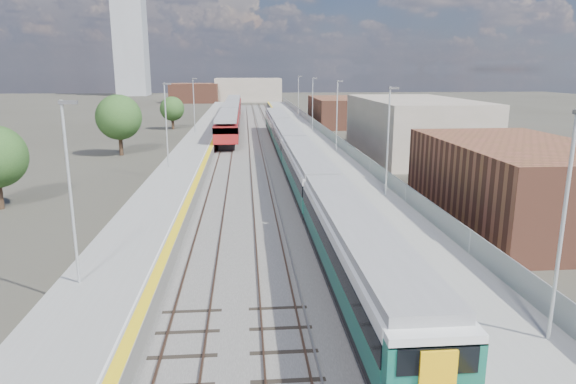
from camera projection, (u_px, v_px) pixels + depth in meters
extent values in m
plane|color=#47443A|center=(272.00, 150.00, 63.09)|extent=(320.00, 320.00, 0.00)
cube|color=#565451|center=(253.00, 147.00, 65.32)|extent=(10.50, 155.00, 0.06)
cube|color=#4C3323|center=(276.00, 143.00, 67.97)|extent=(0.07, 160.00, 0.14)
cube|color=#4C3323|center=(286.00, 143.00, 68.09)|extent=(0.07, 160.00, 0.14)
cube|color=#4C3323|center=(249.00, 144.00, 67.68)|extent=(0.07, 160.00, 0.14)
cube|color=#4C3323|center=(260.00, 143.00, 67.80)|extent=(0.07, 160.00, 0.14)
cube|color=#4C3323|center=(222.00, 144.00, 67.40)|extent=(0.07, 160.00, 0.14)
cube|color=#4C3323|center=(233.00, 144.00, 67.52)|extent=(0.07, 160.00, 0.14)
cube|color=gray|center=(273.00, 143.00, 67.94)|extent=(0.08, 160.00, 0.10)
cube|color=gray|center=(262.00, 144.00, 67.83)|extent=(0.08, 160.00, 0.10)
cube|color=slate|center=(311.00, 143.00, 65.82)|extent=(4.70, 155.00, 1.00)
cube|color=gray|center=(311.00, 139.00, 65.70)|extent=(4.70, 155.00, 0.03)
cube|color=yellow|center=(295.00, 139.00, 65.52)|extent=(0.40, 155.00, 0.01)
cube|color=gray|center=(328.00, 134.00, 65.74)|extent=(0.06, 155.00, 1.20)
cylinder|color=#9EA0A3|center=(562.00, 230.00, 15.99)|extent=(0.12, 0.12, 7.50)
cylinder|color=#9EA0A3|center=(388.00, 142.00, 35.37)|extent=(0.12, 0.12, 7.50)
cube|color=#4C4C4F|center=(394.00, 88.00, 34.54)|extent=(0.70, 0.18, 0.14)
cylinder|color=#9EA0A3|center=(337.00, 116.00, 54.76)|extent=(0.12, 0.12, 7.50)
cube|color=#4C4C4F|center=(340.00, 81.00, 53.93)|extent=(0.70, 0.18, 0.14)
cylinder|color=#9EA0A3|center=(313.00, 104.00, 74.14)|extent=(0.12, 0.12, 7.50)
cube|color=#4C4C4F|center=(315.00, 78.00, 73.31)|extent=(0.70, 0.18, 0.14)
cylinder|color=#9EA0A3|center=(298.00, 97.00, 93.52)|extent=(0.12, 0.12, 7.50)
cube|color=#4C4C4F|center=(300.00, 76.00, 92.69)|extent=(0.70, 0.18, 0.14)
cube|color=slate|center=(199.00, 144.00, 64.66)|extent=(4.30, 155.00, 1.00)
cube|color=gray|center=(199.00, 140.00, 64.54)|extent=(4.30, 155.00, 0.03)
cube|color=yellow|center=(214.00, 140.00, 64.69)|extent=(0.45, 155.00, 0.01)
cube|color=silver|center=(211.00, 140.00, 64.66)|extent=(0.08, 155.00, 0.01)
cylinder|color=#9EA0A3|center=(71.00, 195.00, 20.44)|extent=(0.12, 0.12, 7.50)
cube|color=#4C4C4F|center=(68.00, 102.00, 19.61)|extent=(0.70, 0.18, 0.14)
cylinder|color=#9EA0A3|center=(166.00, 126.00, 45.64)|extent=(0.12, 0.12, 7.50)
cube|color=#4C4C4F|center=(167.00, 84.00, 44.81)|extent=(0.70, 0.18, 0.14)
cylinder|color=#9EA0A3|center=(194.00, 106.00, 70.84)|extent=(0.12, 0.12, 7.50)
cube|color=#4C4C4F|center=(195.00, 79.00, 70.01)|extent=(0.70, 0.18, 0.14)
cube|color=brown|center=(517.00, 183.00, 32.60)|extent=(9.00, 16.00, 5.20)
cube|color=gray|center=(413.00, 127.00, 58.79)|extent=(11.00, 22.00, 6.40)
cube|color=brown|center=(337.00, 111.00, 90.72)|extent=(8.00, 18.00, 4.80)
cube|color=gray|center=(248.00, 90.00, 159.02)|extent=(20.00, 14.00, 7.00)
cube|color=brown|center=(195.00, 93.00, 153.04)|extent=(14.00, 12.00, 5.60)
cube|color=gray|center=(131.00, 41.00, 190.46)|extent=(11.00, 11.00, 40.00)
cube|color=black|center=(356.00, 277.00, 22.44)|extent=(2.51, 17.96, 0.42)
cube|color=#105350|center=(356.00, 261.00, 22.27)|extent=(2.60, 17.96, 1.05)
cube|color=black|center=(357.00, 243.00, 22.07)|extent=(2.65, 17.96, 0.72)
cube|color=silver|center=(357.00, 230.00, 21.94)|extent=(2.60, 17.96, 0.44)
cube|color=gray|center=(358.00, 221.00, 21.85)|extent=(2.30, 17.96, 0.37)
cube|color=black|center=(306.00, 185.00, 40.33)|extent=(2.51, 17.96, 0.42)
cube|color=#105350|center=(306.00, 176.00, 40.16)|extent=(2.60, 17.96, 1.05)
cube|color=black|center=(306.00, 165.00, 39.97)|extent=(2.65, 17.96, 0.72)
cube|color=silver|center=(306.00, 158.00, 39.83)|extent=(2.60, 17.96, 0.44)
cube|color=gray|center=(306.00, 153.00, 39.74)|extent=(2.30, 17.96, 0.37)
cube|color=black|center=(287.00, 149.00, 58.22)|extent=(2.51, 17.96, 0.42)
cube|color=#105350|center=(287.00, 143.00, 58.05)|extent=(2.60, 17.96, 1.05)
cube|color=black|center=(287.00, 136.00, 57.86)|extent=(2.65, 17.96, 0.72)
cube|color=silver|center=(287.00, 131.00, 57.72)|extent=(2.60, 17.96, 0.44)
cube|color=gray|center=(287.00, 127.00, 57.63)|extent=(2.30, 17.96, 0.37)
cube|color=black|center=(277.00, 131.00, 76.11)|extent=(2.51, 17.96, 0.42)
cube|color=#105350|center=(277.00, 126.00, 75.94)|extent=(2.60, 17.96, 1.05)
cube|color=black|center=(277.00, 120.00, 75.75)|extent=(2.65, 17.96, 0.72)
cube|color=silver|center=(277.00, 116.00, 75.61)|extent=(2.60, 17.96, 0.44)
cube|color=gray|center=(277.00, 113.00, 75.52)|extent=(2.30, 17.96, 0.37)
cube|color=#105350|center=(432.00, 374.00, 13.24)|extent=(2.58, 0.55, 1.93)
cube|color=black|center=(438.00, 361.00, 12.83)|extent=(2.12, 0.06, 0.74)
cube|color=black|center=(228.00, 139.00, 69.61)|extent=(2.00, 16.99, 0.69)
cube|color=maroon|center=(228.00, 126.00, 69.22)|extent=(2.94, 19.98, 2.10)
cube|color=black|center=(228.00, 122.00, 69.10)|extent=(3.01, 19.98, 0.74)
cube|color=gray|center=(228.00, 115.00, 68.85)|extent=(2.63, 19.98, 0.42)
cube|color=black|center=(232.00, 123.00, 89.46)|extent=(2.00, 16.99, 0.69)
cube|color=maroon|center=(232.00, 114.00, 89.07)|extent=(2.94, 19.98, 2.10)
cube|color=black|center=(231.00, 111.00, 88.95)|extent=(3.01, 19.98, 0.74)
cube|color=gray|center=(231.00, 105.00, 88.70)|extent=(2.63, 19.98, 0.42)
cube|color=black|center=(234.00, 113.00, 109.31)|extent=(2.00, 16.99, 0.69)
cube|color=maroon|center=(234.00, 106.00, 108.92)|extent=(2.94, 19.98, 2.10)
cube|color=black|center=(234.00, 103.00, 108.80)|extent=(3.01, 19.98, 0.74)
cube|color=gray|center=(234.00, 98.00, 108.56)|extent=(2.63, 19.98, 0.42)
cylinder|color=#382619|center=(0.00, 195.00, 36.13)|extent=(0.44, 0.44, 2.08)
cylinder|color=#382619|center=(121.00, 145.00, 58.81)|extent=(0.44, 0.44, 2.42)
sphere|color=#20441A|center=(119.00, 117.00, 58.08)|extent=(5.11, 5.11, 5.11)
cylinder|color=#382619|center=(173.00, 124.00, 84.56)|extent=(0.44, 0.44, 1.87)
sphere|color=#20441A|center=(172.00, 109.00, 83.99)|extent=(3.95, 3.95, 3.95)
cylinder|color=#382619|center=(422.00, 130.00, 74.45)|extent=(0.44, 0.44, 2.17)
sphere|color=#20441A|center=(423.00, 110.00, 73.79)|extent=(4.58, 4.58, 4.58)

